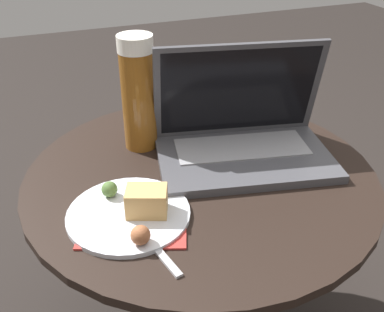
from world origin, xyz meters
TOP-DOWN VIEW (x-y plane):
  - table at (0.00, 0.00)m, footprint 0.71×0.71m
  - napkin at (-0.17, -0.12)m, footprint 0.21×0.18m
  - laptop at (0.11, 0.03)m, footprint 0.40×0.30m
  - beer_glass at (-0.08, 0.15)m, footprint 0.07×0.07m
  - snack_plate at (-0.17, -0.09)m, footprint 0.22×0.22m
  - fork at (-0.16, -0.15)m, footprint 0.06×0.18m

SIDE VIEW (x-z plane):
  - table at x=0.00m, z-range 0.13..0.63m
  - napkin at x=-0.17m, z-range 0.50..0.50m
  - fork at x=-0.16m, z-range 0.50..0.50m
  - snack_plate at x=-0.17m, z-range 0.48..0.54m
  - laptop at x=0.11m, z-range 0.43..0.67m
  - beer_glass at x=-0.08m, z-range 0.50..0.75m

